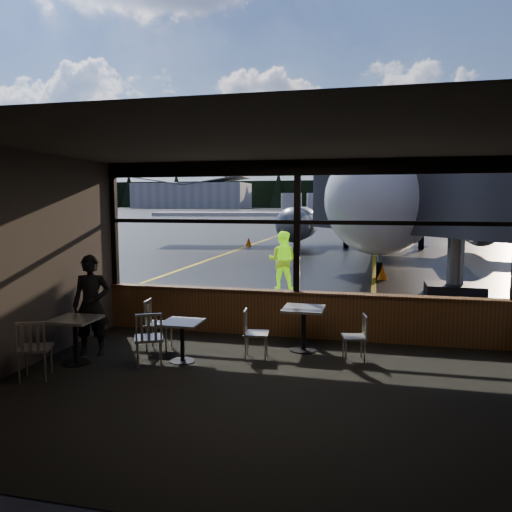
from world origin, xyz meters
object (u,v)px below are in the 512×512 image
(chair_mid_w, at_px, (159,325))
(cone_nose, at_px, (382,272))
(chair_left_s, at_px, (35,349))
(cafe_table_near, at_px, (303,329))
(chair_near_w, at_px, (256,334))
(chair_near_e, at_px, (354,338))
(cafe_table_left, at_px, (76,341))
(chair_mid_s, at_px, (149,339))
(ground_crew, at_px, (282,260))
(cafe_table_mid, at_px, (182,342))
(passenger, at_px, (91,305))
(airliner, at_px, (385,159))
(jet_bridge, at_px, (451,206))
(cone_wing, at_px, (249,241))

(chair_mid_w, distance_m, cone_nose, 10.34)
(chair_mid_w, distance_m, chair_left_s, 2.20)
(cafe_table_near, height_order, chair_mid_w, chair_mid_w)
(chair_near_w, relative_size, chair_left_s, 0.91)
(chair_near_e, bearing_deg, cafe_table_left, 93.90)
(chair_mid_s, height_order, ground_crew, ground_crew)
(cafe_table_mid, bearing_deg, chair_mid_s, -140.12)
(cafe_table_near, relative_size, cafe_table_left, 1.03)
(chair_mid_s, distance_m, cone_nose, 11.10)
(chair_mid_w, bearing_deg, passenger, -69.74)
(chair_near_w, bearing_deg, ground_crew, 178.30)
(cafe_table_mid, height_order, chair_left_s, chair_left_s)
(airliner, height_order, chair_mid_w, airliner)
(jet_bridge, bearing_deg, chair_near_e, -109.65)
(cafe_table_mid, distance_m, cafe_table_left, 1.76)
(jet_bridge, bearing_deg, ground_crew, -178.18)
(cafe_table_mid, bearing_deg, chair_near_e, 14.56)
(jet_bridge, relative_size, chair_mid_w, 12.61)
(cafe_table_left, bearing_deg, chair_near_w, 18.57)
(cone_wing, bearing_deg, cafe_table_left, -83.13)
(airliner, relative_size, jet_bridge, 2.83)
(chair_mid_w, xyz_separation_m, cone_nose, (4.09, 9.49, -0.21))
(chair_mid_w, relative_size, chair_left_s, 0.98)
(chair_mid_s, relative_size, cone_wing, 1.78)
(cafe_table_near, bearing_deg, chair_mid_w, -168.31)
(chair_near_w, distance_m, chair_mid_w, 1.85)
(cafe_table_mid, bearing_deg, passenger, 179.53)
(chair_left_s, bearing_deg, ground_crew, 53.55)
(cone_nose, bearing_deg, chair_mid_s, -110.31)
(cafe_table_mid, distance_m, chair_left_s, 2.27)
(cafe_table_mid, xyz_separation_m, chair_near_e, (2.81, 0.73, 0.05))
(cafe_table_mid, bearing_deg, cafe_table_left, -163.44)
(cafe_table_near, relative_size, chair_near_e, 0.99)
(chair_left_s, bearing_deg, chair_near_e, 1.47)
(cafe_table_near, xyz_separation_m, chair_near_e, (0.91, -0.36, 0.00))
(cafe_table_left, height_order, chair_mid_w, chair_mid_w)
(airliner, height_order, chair_left_s, airliner)
(chair_near_w, bearing_deg, cafe_table_mid, -76.95)
(chair_mid_w, relative_size, passenger, 0.52)
(passenger, bearing_deg, cone_nose, 47.69)
(jet_bridge, relative_size, chair_left_s, 12.30)
(cafe_table_mid, bearing_deg, airliner, 80.46)
(chair_near_e, height_order, chair_mid_w, chair_mid_w)
(cone_wing, bearing_deg, chair_near_e, -71.25)
(chair_near_e, bearing_deg, cafe_table_near, 57.00)
(chair_near_w, bearing_deg, airliner, 165.04)
(jet_bridge, xyz_separation_m, chair_near_w, (-4.06, -7.04, -2.13))
(ground_crew, bearing_deg, chair_left_s, 79.09)
(cafe_table_mid, height_order, cafe_table_left, cafe_table_left)
(ground_crew, bearing_deg, cone_wing, -68.38)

